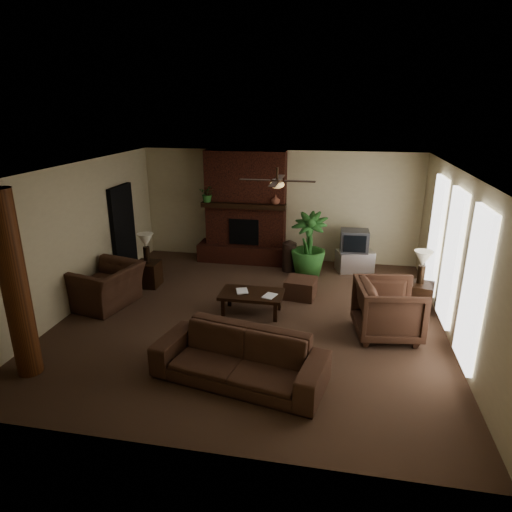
% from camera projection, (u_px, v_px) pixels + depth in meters
% --- Properties ---
extents(room_shell, '(7.00, 7.00, 7.00)m').
position_uv_depth(room_shell, '(252.00, 247.00, 7.95)').
color(room_shell, '#4C3426').
rests_on(room_shell, ground).
extents(fireplace, '(2.40, 0.70, 2.80)m').
position_uv_depth(fireplace, '(246.00, 217.00, 11.17)').
color(fireplace, '#4A1E13').
rests_on(fireplace, ground).
extents(windows, '(0.08, 3.65, 2.35)m').
position_uv_depth(windows, '(451.00, 258.00, 7.55)').
color(windows, white).
rests_on(windows, ground).
extents(log_column, '(0.36, 0.36, 2.80)m').
position_uv_depth(log_column, '(15.00, 286.00, 6.24)').
color(log_column, '#5B2F16').
rests_on(log_column, ground).
extents(doorway, '(0.10, 1.00, 2.10)m').
position_uv_depth(doorway, '(123.00, 230.00, 10.34)').
color(doorway, black).
rests_on(doorway, ground).
extents(ceiling_fan, '(1.35, 1.35, 0.37)m').
position_uv_depth(ceiling_fan, '(277.00, 183.00, 7.79)').
color(ceiling_fan, black).
rests_on(ceiling_fan, ceiling).
extents(sofa, '(2.59, 1.22, 0.98)m').
position_uv_depth(sofa, '(239.00, 350.00, 6.34)').
color(sofa, '#41281C').
rests_on(sofa, ground).
extents(armchair_left, '(1.09, 1.43, 1.12)m').
position_uv_depth(armchair_left, '(105.00, 279.00, 8.75)').
color(armchair_left, '#41281C').
rests_on(armchair_left, ground).
extents(armchair_right, '(1.13, 1.19, 1.09)m').
position_uv_depth(armchair_right, '(389.00, 307.00, 7.57)').
color(armchair_right, '#41281C').
rests_on(armchair_right, ground).
extents(coffee_table, '(1.20, 0.70, 0.43)m').
position_uv_depth(coffee_table, '(252.00, 296.00, 8.44)').
color(coffee_table, black).
rests_on(coffee_table, ground).
extents(ottoman, '(0.67, 0.67, 0.40)m').
position_uv_depth(ottoman, '(301.00, 288.00, 9.24)').
color(ottoman, '#41281C').
rests_on(ottoman, ground).
extents(tv_stand, '(0.96, 0.74, 0.50)m').
position_uv_depth(tv_stand, '(355.00, 261.00, 10.70)').
color(tv_stand, silver).
rests_on(tv_stand, ground).
extents(tv, '(0.67, 0.55, 0.52)m').
position_uv_depth(tv, '(354.00, 241.00, 10.53)').
color(tv, '#3B3B3E').
rests_on(tv, tv_stand).
extents(floor_vase, '(0.34, 0.34, 0.77)m').
position_uv_depth(floor_vase, '(289.00, 254.00, 10.64)').
color(floor_vase, '#2F211A').
rests_on(floor_vase, ground).
extents(floor_plant, '(1.15, 1.65, 0.84)m').
position_uv_depth(floor_plant, '(308.00, 258.00, 10.40)').
color(floor_plant, '#295C24').
rests_on(floor_plant, ground).
extents(side_table_left, '(0.51, 0.51, 0.55)m').
position_uv_depth(side_table_left, '(148.00, 274.00, 9.80)').
color(side_table_left, black).
rests_on(side_table_left, ground).
extents(lamp_left, '(0.45, 0.45, 0.65)m').
position_uv_depth(lamp_left, '(146.00, 242.00, 9.59)').
color(lamp_left, black).
rests_on(lamp_left, side_table_left).
extents(side_table_right, '(0.61, 0.61, 0.55)m').
position_uv_depth(side_table_right, '(419.00, 297.00, 8.63)').
color(side_table_right, black).
rests_on(side_table_right, ground).
extents(lamp_right, '(0.44, 0.44, 0.65)m').
position_uv_depth(lamp_right, '(423.00, 261.00, 8.45)').
color(lamp_right, black).
rests_on(lamp_right, side_table_right).
extents(mantel_plant, '(0.43, 0.47, 0.33)m').
position_uv_depth(mantel_plant, '(208.00, 196.00, 10.86)').
color(mantel_plant, '#295C24').
rests_on(mantel_plant, fireplace).
extents(mantel_vase, '(0.25, 0.26, 0.22)m').
position_uv_depth(mantel_vase, '(276.00, 200.00, 10.64)').
color(mantel_vase, brown).
rests_on(mantel_vase, fireplace).
extents(book_a, '(0.21, 0.09, 0.29)m').
position_uv_depth(book_a, '(236.00, 285.00, 8.41)').
color(book_a, '#999999').
rests_on(book_a, coffee_table).
extents(book_b, '(0.21, 0.09, 0.29)m').
position_uv_depth(book_b, '(265.00, 288.00, 8.26)').
color(book_b, '#999999').
rests_on(book_b, coffee_table).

